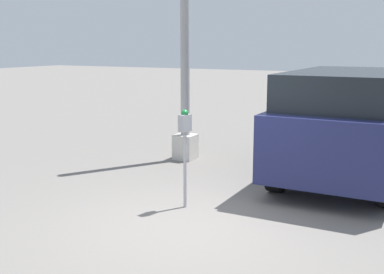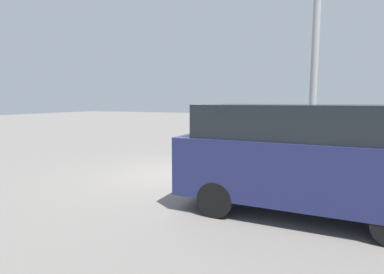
% 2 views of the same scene
% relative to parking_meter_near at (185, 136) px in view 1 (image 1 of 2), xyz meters
% --- Properties ---
extents(ground_plane, '(80.00, 80.00, 0.00)m').
position_rel_parking_meter_near_xyz_m(ground_plane, '(-0.64, -0.48, -1.13)').
color(ground_plane, slate).
extents(parking_meter_near, '(0.22, 0.15, 1.54)m').
position_rel_parking_meter_near_xyz_m(parking_meter_near, '(0.00, 0.00, 0.00)').
color(parking_meter_near, '#9E9EA3').
rests_on(parking_meter_near, ground).
extents(parking_meter_far, '(0.22, 0.15, 1.40)m').
position_rel_parking_meter_near_xyz_m(parking_meter_far, '(6.12, 0.11, -0.10)').
color(parking_meter_far, '#9E9EA3').
rests_on(parking_meter_far, ground).
extents(lamp_post, '(0.44, 0.44, 5.73)m').
position_rel_parking_meter_near_xyz_m(lamp_post, '(2.83, 1.54, 1.03)').
color(lamp_post, beige).
rests_on(lamp_post, ground).
extents(parked_van, '(4.43, 2.07, 2.04)m').
position_rel_parking_meter_near_xyz_m(parked_van, '(2.80, -1.90, -0.03)').
color(parked_van, navy).
rests_on(parked_van, ground).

